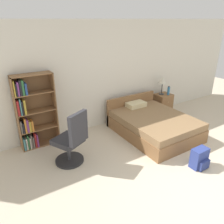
{
  "coord_description": "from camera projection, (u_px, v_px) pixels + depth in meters",
  "views": [
    {
      "loc": [
        -2.77,
        -1.39,
        2.59
      ],
      "look_at": [
        -0.66,
        1.98,
        0.89
      ],
      "focal_mm": 35.0,
      "sensor_mm": 36.0,
      "label": 1
    }
  ],
  "objects": [
    {
      "name": "nightstand",
      "position": [
        163.0,
        104.0,
        6.44
      ],
      "size": [
        0.46,
        0.41,
        0.59
      ],
      "color": "brown",
      "rests_on": "ground_plane"
    },
    {
      "name": "office_chair",
      "position": [
        72.0,
        141.0,
        4.09
      ],
      "size": [
        0.66,
        0.71,
        1.1
      ],
      "color": "#232326",
      "rests_on": "ground_plane"
    },
    {
      "name": "wall_back",
      "position": [
        108.0,
        75.0,
        5.47
      ],
      "size": [
        9.0,
        0.06,
        2.6
      ],
      "color": "silver",
      "rests_on": "ground_plane"
    },
    {
      "name": "table_lamp",
      "position": [
        163.0,
        81.0,
        6.16
      ],
      "size": [
        0.23,
        0.23,
        0.52
      ],
      "color": "#333333",
      "rests_on": "nightstand"
    },
    {
      "name": "bookshelf",
      "position": [
        31.0,
        114.0,
        4.55
      ],
      "size": [
        0.81,
        0.28,
        1.6
      ],
      "color": "brown",
      "rests_on": "ground_plane"
    },
    {
      "name": "bed",
      "position": [
        152.0,
        124.0,
        5.31
      ],
      "size": [
        1.5,
        1.94,
        0.73
      ],
      "color": "brown",
      "rests_on": "ground_plane"
    },
    {
      "name": "water_bottle",
      "position": [
        169.0,
        91.0,
        6.24
      ],
      "size": [
        0.07,
        0.07,
        0.26
      ],
      "color": "teal",
      "rests_on": "nightstand"
    },
    {
      "name": "ground_plane",
      "position": [
        213.0,
        197.0,
        3.46
      ],
      "size": [
        14.0,
        14.0,
        0.0
      ],
      "primitive_type": "plane",
      "color": "beige"
    },
    {
      "name": "backpack_blue",
      "position": [
        200.0,
        159.0,
        4.09
      ],
      "size": [
        0.32,
        0.25,
        0.39
      ],
      "color": "navy",
      "rests_on": "ground_plane"
    }
  ]
}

